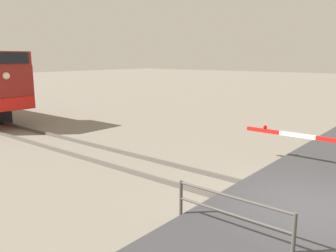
# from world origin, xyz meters

# --- Properties ---
(ground_plane) EXTENTS (160.00, 160.00, 0.00)m
(ground_plane) POSITION_xyz_m (0.00, 0.00, 0.00)
(ground_plane) COLOR gray
(rail_track_left) EXTENTS (0.08, 80.00, 0.15)m
(rail_track_left) POSITION_xyz_m (-0.72, 0.00, 0.07)
(rail_track_left) COLOR #59544C
(rail_track_left) RESTS_ON ground_plane
(rail_track_right) EXTENTS (0.08, 80.00, 0.15)m
(rail_track_right) POSITION_xyz_m (0.72, 0.00, 0.07)
(rail_track_right) COLOR #59544C
(rail_track_right) RESTS_ON ground_plane
(road_surface) EXTENTS (36.00, 4.44, 0.15)m
(road_surface) POSITION_xyz_m (0.00, 0.00, 0.08)
(road_surface) COLOR #38383A
(road_surface) RESTS_ON ground_plane
(guard_railing) EXTENTS (0.08, 2.73, 0.95)m
(guard_railing) POSITION_xyz_m (-2.24, 0.95, 0.62)
(guard_railing) COLOR #4C4742
(guard_railing) RESTS_ON ground_plane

